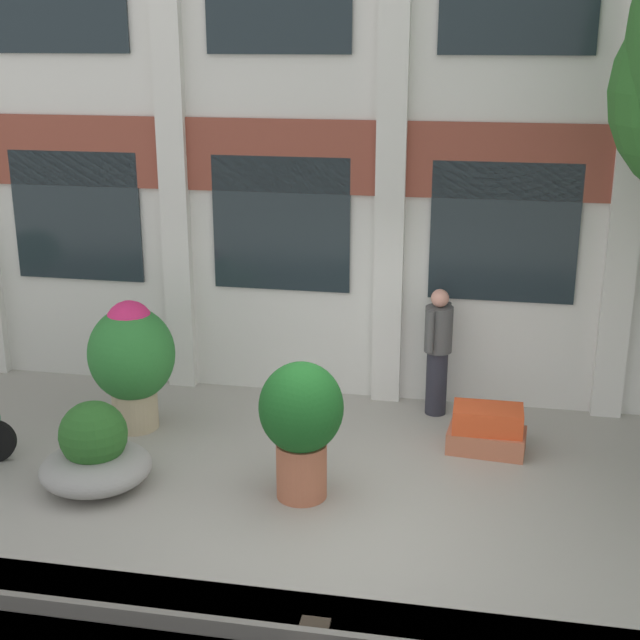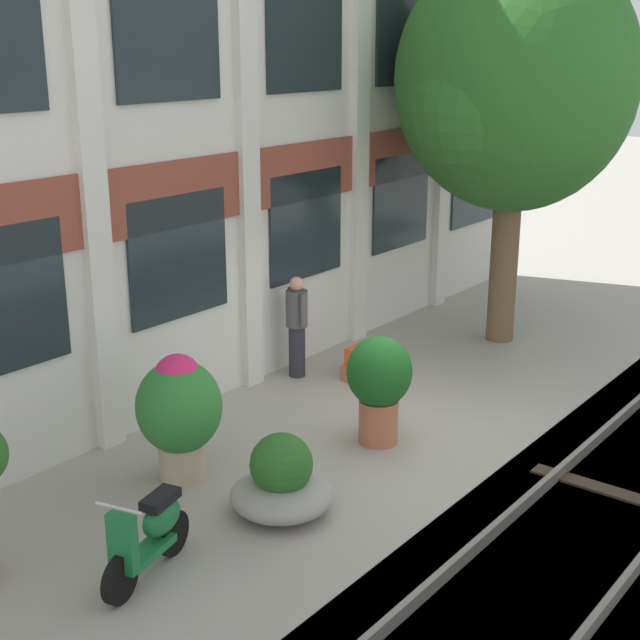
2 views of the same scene
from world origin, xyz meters
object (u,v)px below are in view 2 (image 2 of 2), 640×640
(potted_plant_glazed_jar, at_px, (379,381))
(potted_plant_square_trough, at_px, (371,362))
(scooter_second_parked, at_px, (150,534))
(broadleaf_tree, at_px, (515,86))
(resident_by_doorway, at_px, (297,324))
(potted_plant_wide_bowl, at_px, (282,483))
(potted_plant_ribbed_drum, at_px, (179,408))

(potted_plant_glazed_jar, xyz_separation_m, potted_plant_square_trough, (1.85, 1.41, -0.60))
(scooter_second_parked, bearing_deg, broadleaf_tree, 170.15)
(potted_plant_square_trough, height_order, resident_by_doorway, resident_by_doorway)
(scooter_second_parked, bearing_deg, potted_plant_wide_bowl, 158.36)
(broadleaf_tree, distance_m, potted_plant_glazed_jar, 5.98)
(scooter_second_parked, bearing_deg, resident_by_doorway, -169.60)
(potted_plant_square_trough, relative_size, scooter_second_parked, 0.67)
(potted_plant_square_trough, xyz_separation_m, scooter_second_parked, (-5.73, -1.36, 0.18))
(potted_plant_glazed_jar, distance_m, scooter_second_parked, 3.90)
(broadleaf_tree, distance_m, potted_plant_ribbed_drum, 7.92)
(potted_plant_square_trough, height_order, potted_plant_wide_bowl, potted_plant_wide_bowl)
(potted_plant_square_trough, distance_m, scooter_second_parked, 5.90)
(broadleaf_tree, relative_size, potted_plant_wide_bowl, 5.67)
(broadleaf_tree, relative_size, potted_plant_square_trough, 7.28)
(potted_plant_square_trough, xyz_separation_m, potted_plant_wide_bowl, (-4.02, -1.59, 0.10))
(potted_plant_glazed_jar, xyz_separation_m, resident_by_doorway, (1.21, 2.37, 0.01))
(potted_plant_wide_bowl, height_order, scooter_second_parked, scooter_second_parked)
(scooter_second_parked, bearing_deg, potted_plant_ribbed_drum, -156.25)
(potted_plant_glazed_jar, bearing_deg, broadleaf_tree, 8.24)
(potted_plant_glazed_jar, bearing_deg, scooter_second_parked, 179.27)
(broadleaf_tree, height_order, potted_plant_glazed_jar, broadleaf_tree)
(broadleaf_tree, bearing_deg, potted_plant_wide_bowl, -172.86)
(broadleaf_tree, height_order, potted_plant_wide_bowl, broadleaf_tree)
(resident_by_doorway, bearing_deg, potted_plant_wide_bowl, -118.78)
(resident_by_doorway, bearing_deg, potted_plant_square_trough, -32.24)
(potted_plant_square_trough, bearing_deg, potted_plant_glazed_jar, -142.69)
(resident_by_doorway, bearing_deg, scooter_second_parked, -131.31)
(potted_plant_square_trough, relative_size, resident_by_doorway, 0.56)
(potted_plant_glazed_jar, xyz_separation_m, scooter_second_parked, (-3.88, 0.05, -0.42))
(potted_plant_wide_bowl, bearing_deg, potted_plant_ribbed_drum, 95.70)
(potted_plant_glazed_jar, bearing_deg, resident_by_doorway, 62.90)
(potted_plant_glazed_jar, height_order, potted_plant_square_trough, potted_plant_glazed_jar)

